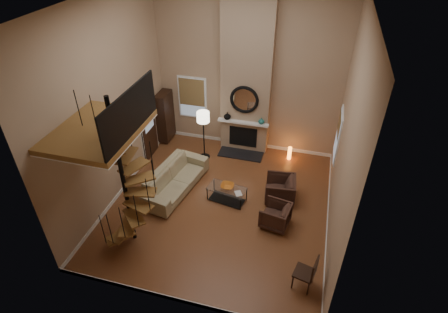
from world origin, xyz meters
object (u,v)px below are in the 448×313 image
(armchair_far, at_px, (278,216))
(accent_lamp, at_px, (290,153))
(hutch, at_px, (165,116))
(floor_lamp, at_px, (203,121))
(armchair_near, at_px, (283,190))
(side_chair, at_px, (308,272))
(sofa, at_px, (175,178))
(coffee_table, at_px, (227,193))

(armchair_far, bearing_deg, accent_lamp, -168.99)
(hutch, distance_m, floor_lamp, 1.86)
(armchair_near, relative_size, side_chair, 0.90)
(sofa, xyz_separation_m, floor_lamp, (0.34, 1.81, 1.02))
(coffee_table, xyz_separation_m, side_chair, (2.46, -2.33, 0.24))
(sofa, xyz_separation_m, armchair_far, (3.19, -0.72, -0.04))
(coffee_table, distance_m, floor_lamp, 2.57)
(armchair_near, bearing_deg, accent_lamp, 174.90)
(armchair_near, relative_size, floor_lamp, 0.50)
(sofa, relative_size, armchair_near, 2.96)
(sofa, xyz_separation_m, coffee_table, (1.63, -0.11, -0.11))
(accent_lamp, height_order, side_chair, side_chair)
(coffee_table, xyz_separation_m, accent_lamp, (1.49, 2.54, -0.03))
(armchair_near, distance_m, armchair_far, 1.10)
(armchair_far, height_order, accent_lamp, armchair_far)
(armchair_near, xyz_separation_m, coffee_table, (-1.54, -0.48, -0.07))
(armchair_near, relative_size, armchair_far, 1.16)
(armchair_far, bearing_deg, sofa, -92.93)
(hutch, height_order, floor_lamp, hutch)
(side_chair, bearing_deg, floor_lamp, 131.53)
(armchair_near, height_order, floor_lamp, floor_lamp)
(floor_lamp, xyz_separation_m, accent_lamp, (2.78, 0.62, -1.16))
(hutch, distance_m, sofa, 2.91)
(armchair_far, relative_size, accent_lamp, 1.62)
(accent_lamp, bearing_deg, hutch, 178.67)
(coffee_table, bearing_deg, sofa, 176.26)
(coffee_table, relative_size, side_chair, 1.23)
(armchair_far, xyz_separation_m, coffee_table, (-1.55, 0.62, -0.07))
(armchair_far, relative_size, coffee_table, 0.63)
(hutch, bearing_deg, floor_lamp, -23.71)
(hutch, height_order, armchair_near, hutch)
(side_chair, bearing_deg, accent_lamp, 101.33)
(coffee_table, bearing_deg, side_chair, -43.38)
(armchair_near, distance_m, floor_lamp, 3.35)
(hutch, relative_size, sofa, 0.70)
(armchair_far, bearing_deg, floor_lamp, -121.79)
(hutch, xyz_separation_m, armchair_far, (4.50, -3.26, -0.60))
(coffee_table, height_order, side_chair, side_chair)
(hutch, relative_size, armchair_far, 2.40)
(hutch, distance_m, armchair_far, 5.59)
(armchair_near, xyz_separation_m, armchair_far, (0.02, -1.10, 0.00))
(armchair_near, xyz_separation_m, side_chair, (0.93, -2.81, 0.17))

